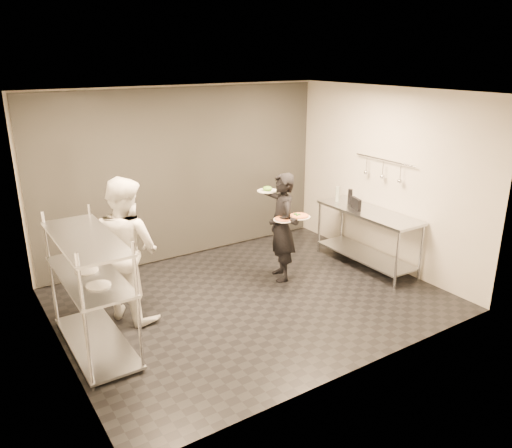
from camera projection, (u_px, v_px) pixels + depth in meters
room_shell at (209, 184)px, 7.45m from camera, size 5.00×4.00×2.80m
pass_rack at (91, 287)px, 5.60m from camera, size 0.60×1.60×1.50m
prep_counter at (367, 229)px, 7.89m from camera, size 0.60×1.80×0.92m
utensil_rail at (383, 170)px, 7.72m from camera, size 0.07×1.20×0.31m
waiter at (282, 227)px, 7.38m from camera, size 0.56×0.69×1.63m
chef at (126, 249)px, 6.25m from camera, size 1.00×1.11×1.86m
pizza_plate_near at (284, 219)px, 7.14m from camera, size 0.30×0.30×0.05m
pizza_plate_far at (299, 216)px, 7.16m from camera, size 0.32×0.32×0.05m
salad_plate at (267, 190)px, 7.41m from camera, size 0.30×0.30×0.07m
pos_monitor at (356, 204)px, 7.83m from camera, size 0.13×0.27×0.19m
bottle_green at (338, 194)px, 8.25m from camera, size 0.07×0.07×0.25m
bottle_clear at (351, 198)px, 8.17m from camera, size 0.06×0.06×0.18m
bottle_dark at (350, 197)px, 8.12m from camera, size 0.07×0.07×0.25m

